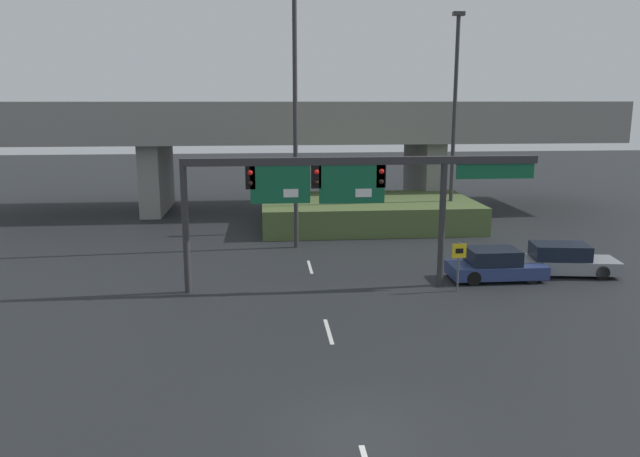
% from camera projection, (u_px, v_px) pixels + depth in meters
% --- Properties ---
extents(ground_plane, '(160.00, 160.00, 0.00)m').
position_uv_depth(ground_plane, '(357.00, 431.00, 15.23)').
color(ground_plane, black).
extents(lane_markings, '(0.14, 36.57, 0.01)m').
position_uv_depth(lane_markings, '(310.00, 267.00, 30.10)').
color(lane_markings, silver).
rests_on(lane_markings, ground).
extents(signal_gantry, '(14.91, 0.44, 5.61)m').
position_uv_depth(signal_gantry, '(344.00, 183.00, 25.82)').
color(signal_gantry, '#2D2D30').
rests_on(signal_gantry, ground).
extents(speed_limit_sign, '(0.60, 0.11, 2.11)m').
position_uv_depth(speed_limit_sign, '(459.00, 260.00, 26.02)').
color(speed_limit_sign, '#4C4C4C').
rests_on(speed_limit_sign, ground).
extents(highway_light_pole_near, '(0.70, 0.36, 13.02)m').
position_uv_depth(highway_light_pole_near, '(454.00, 117.00, 38.05)').
color(highway_light_pole_near, '#2D2D30').
rests_on(highway_light_pole_near, ground).
extents(highway_light_pole_far, '(0.70, 0.36, 14.03)m').
position_uv_depth(highway_light_pole_far, '(295.00, 110.00, 32.58)').
color(highway_light_pole_far, '#2D2D30').
rests_on(highway_light_pole_far, ground).
extents(overpass_bridge, '(46.08, 9.01, 7.78)m').
position_uv_depth(overpass_bridge, '(292.00, 132.00, 45.07)').
color(overpass_bridge, gray).
rests_on(overpass_bridge, ground).
extents(grass_embankment, '(13.38, 7.86, 1.67)m').
position_uv_depth(grass_embankment, '(368.00, 213.00, 39.75)').
color(grass_embankment, '#4C6033').
rests_on(grass_embankment, ground).
extents(parked_sedan_near_right, '(4.23, 1.86, 1.41)m').
position_uv_depth(parked_sedan_near_right, '(495.00, 265.00, 27.91)').
color(parked_sedan_near_right, navy).
rests_on(parked_sedan_near_right, ground).
extents(parked_sedan_mid_right, '(5.00, 2.47, 1.44)m').
position_uv_depth(parked_sedan_mid_right, '(562.00, 260.00, 28.73)').
color(parked_sedan_mid_right, gray).
rests_on(parked_sedan_mid_right, ground).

